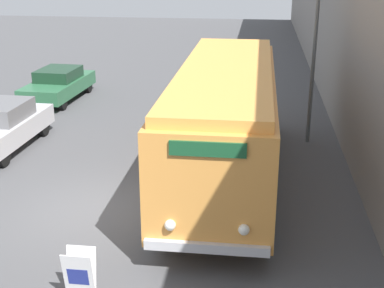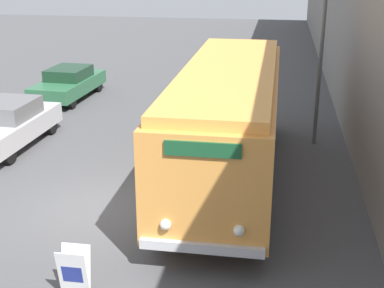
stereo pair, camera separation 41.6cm
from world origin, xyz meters
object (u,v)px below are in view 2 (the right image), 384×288
Objects in this scene: sign_board at (74,273)px; parked_car_near at (9,124)px; streetlamp at (323,27)px; parked_car_mid at (69,83)px; vintage_bus at (228,116)px.

parked_car_near is at bearing 124.33° from sign_board.
sign_board is at bearing -117.24° from streetlamp.
parked_car_mid is at bearing 111.90° from sign_board.
parked_car_mid is (-10.19, 4.14, -3.13)m from streetlamp.
sign_board is 0.23× the size of parked_car_mid.
sign_board is 0.17× the size of streetlamp.
parked_car_mid is at bearing 157.88° from streetlamp.
streetlamp is (4.79, 9.30, 3.34)m from sign_board.
vintage_bus is 6.50m from sign_board.
parked_car_near is at bearing 168.78° from vintage_bus.
parked_car_near is 6.04m from parked_car_mid.
sign_board is 10.98m from streetlamp.
streetlamp is at bearing 52.30° from vintage_bus.
streetlamp is (2.58, 3.33, 2.01)m from vintage_bus.
parked_car_near is (-9.84, -1.89, -3.07)m from streetlamp.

